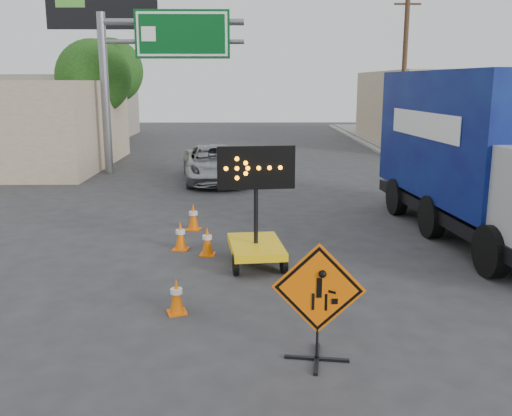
{
  "coord_description": "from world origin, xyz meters",
  "views": [
    {
      "loc": [
        -0.39,
        -7.11,
        3.94
      ],
      "look_at": [
        -0.23,
        2.99,
        1.7
      ],
      "focal_mm": 40.0,
      "sensor_mm": 36.0,
      "label": 1
    }
  ],
  "objects_px": {
    "construction_sign": "(318,300)",
    "box_truck": "(484,163)",
    "pickup_truck": "(214,164)",
    "arrow_board": "(256,239)"
  },
  "relations": [
    {
      "from": "construction_sign",
      "to": "box_truck",
      "type": "xyz_separation_m",
      "value": [
        5.02,
        6.69,
        0.99
      ]
    },
    {
      "from": "pickup_truck",
      "to": "box_truck",
      "type": "bearing_deg",
      "value": -56.43
    },
    {
      "from": "construction_sign",
      "to": "pickup_truck",
      "type": "relative_size",
      "value": 0.34
    },
    {
      "from": "pickup_truck",
      "to": "box_truck",
      "type": "xyz_separation_m",
      "value": [
        7.34,
        -8.5,
        1.2
      ]
    },
    {
      "from": "box_truck",
      "to": "arrow_board",
      "type": "bearing_deg",
      "value": -163.57
    },
    {
      "from": "construction_sign",
      "to": "arrow_board",
      "type": "relative_size",
      "value": 0.67
    },
    {
      "from": "construction_sign",
      "to": "arrow_board",
      "type": "height_order",
      "value": "arrow_board"
    },
    {
      "from": "construction_sign",
      "to": "pickup_truck",
      "type": "height_order",
      "value": "construction_sign"
    },
    {
      "from": "arrow_board",
      "to": "construction_sign",
      "type": "bearing_deg",
      "value": -86.11
    },
    {
      "from": "arrow_board",
      "to": "box_truck",
      "type": "relative_size",
      "value": 0.29
    }
  ]
}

